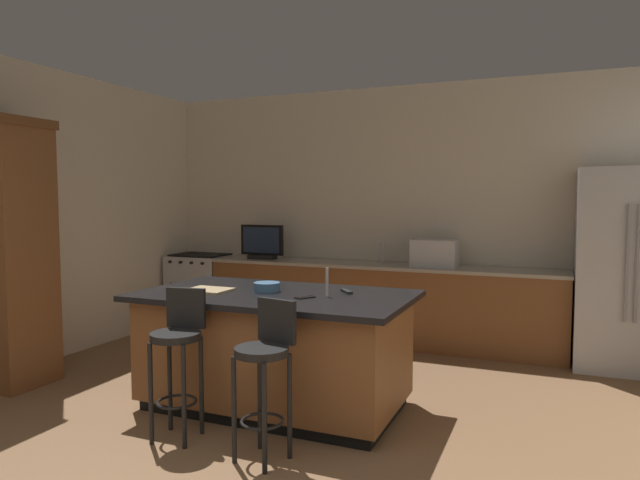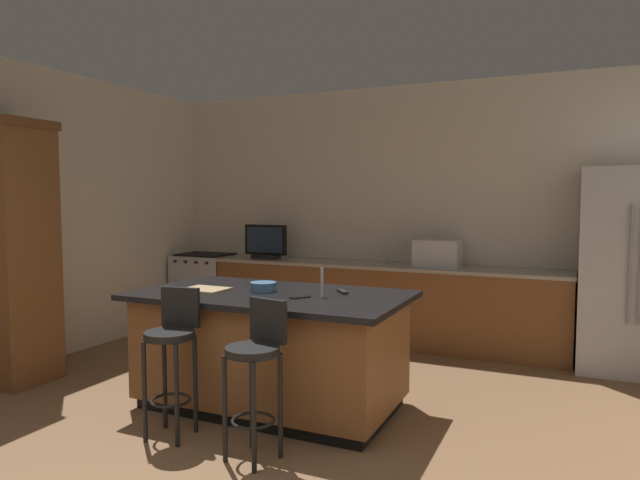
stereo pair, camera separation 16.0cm
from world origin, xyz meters
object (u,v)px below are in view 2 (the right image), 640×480
object	(u,v)px
kitchen_island	(271,348)
cell_phone	(300,297)
fruit_bowl	(263,287)
tv_remote	(342,291)
tv_monitor	(266,243)
bar_stool_left	(172,348)
microwave	(438,253)
cabinet_tower	(12,248)
refrigerator	(631,270)
bar_stool_right	(256,364)
cutting_board	(205,289)
range_oven	(206,288)

from	to	relation	value
kitchen_island	cell_phone	world-z (taller)	cell_phone
fruit_bowl	tv_remote	bearing A→B (deg)	17.87
tv_monitor	fruit_bowl	distance (m)	2.52
fruit_bowl	bar_stool_left	bearing A→B (deg)	-108.28
bar_stool_left	tv_remote	xyz separation A→B (m)	(0.86, 0.99, 0.30)
kitchen_island	microwave	size ratio (longest dim) A/B	4.41
cell_phone	tv_remote	bearing A→B (deg)	89.66
cell_phone	kitchen_island	bearing A→B (deg)	-169.26
cabinet_tower	microwave	xyz separation A→B (m)	(3.20, 2.68, -0.16)
refrigerator	bar_stool_left	xyz separation A→B (m)	(-2.99, -2.96, -0.35)
bar_stool_right	cutting_board	world-z (taller)	bar_stool_right
bar_stool_right	fruit_bowl	distance (m)	1.02
cabinet_tower	fruit_bowl	xyz separation A→B (m)	(2.32, 0.44, -0.26)
range_oven	bar_stool_left	xyz separation A→B (m)	(1.92, -3.03, 0.16)
microwave	bar_stool_left	world-z (taller)	microwave
microwave	bar_stool_right	world-z (taller)	microwave
refrigerator	tv_remote	distance (m)	2.90
tv_remote	bar_stool_left	bearing A→B (deg)	-170.55
range_oven	cutting_board	xyz separation A→B (m)	(1.74, -2.40, 0.46)
bar_stool_right	tv_remote	bearing A→B (deg)	93.19
refrigerator	cabinet_tower	size ratio (longest dim) A/B	0.83
bar_stool_left	cell_phone	distance (m)	0.97
cell_phone	cutting_board	world-z (taller)	cutting_board
microwave	bar_stool_right	size ratio (longest dim) A/B	0.48
cabinet_tower	bar_stool_right	distance (m)	2.85
cabinet_tower	cell_phone	bearing A→B (deg)	6.11
refrigerator	cabinet_tower	bearing A→B (deg)	-152.69
bar_stool_left	tv_remote	size ratio (longest dim) A/B	6.00
cell_phone	tv_remote	world-z (taller)	tv_remote
refrigerator	tv_remote	world-z (taller)	refrigerator
microwave	tv_remote	xyz separation A→B (m)	(-0.28, -2.05, -0.13)
refrigerator	bar_stool_right	size ratio (longest dim) A/B	1.93
bar_stool_right	cutting_board	bearing A→B (deg)	153.81
tv_monitor	range_oven	bearing A→B (deg)	176.92
range_oven	fruit_bowl	xyz separation A→B (m)	(2.18, -2.24, 0.49)
tv_monitor	fruit_bowl	xyz separation A→B (m)	(1.24, -2.19, -0.15)
fruit_bowl	tv_remote	xyz separation A→B (m)	(0.60, 0.19, -0.03)
cutting_board	cell_phone	bearing A→B (deg)	1.40
cabinet_tower	bar_stool_right	xyz separation A→B (m)	(2.76, -0.42, -0.60)
range_oven	bar_stool_left	world-z (taller)	bar_stool_left
microwave	bar_stool_right	bearing A→B (deg)	-98.11
refrigerator	bar_stool_left	distance (m)	4.22
cell_phone	cutting_board	distance (m)	0.83
bar_stool_left	cell_phone	size ratio (longest dim) A/B	6.79
tv_monitor	bar_stool_right	world-z (taller)	tv_monitor
tv_monitor	cell_phone	distance (m)	2.85
kitchen_island	refrigerator	bearing A→B (deg)	39.79
kitchen_island	microwave	bearing A→B (deg)	70.69
fruit_bowl	microwave	bearing A→B (deg)	68.52
tv_remote	refrigerator	bearing A→B (deg)	3.44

